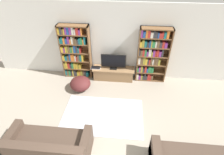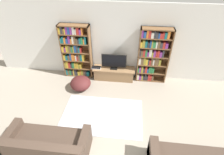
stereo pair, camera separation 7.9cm
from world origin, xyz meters
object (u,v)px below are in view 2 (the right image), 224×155
at_px(television, 114,61).
at_px(beanbag_ottoman, 81,83).
at_px(bookshelf_left, 76,52).
at_px(couch_left_sectional, 47,147).
at_px(laptop, 96,68).
at_px(tv_stand, 114,73).
at_px(bookshelf_right, 152,55).

bearing_deg(television, beanbag_ottoman, -147.11).
relative_size(bookshelf_left, couch_left_sectional, 1.03).
bearing_deg(bookshelf_left, couch_left_sectional, -87.17).
bearing_deg(television, couch_left_sectional, -111.39).
bearing_deg(couch_left_sectional, laptop, 79.47).
relative_size(tv_stand, laptop, 4.36).
relative_size(laptop, beanbag_ottoman, 0.50).
height_order(bookshelf_left, laptop, bookshelf_left).
relative_size(bookshelf_left, beanbag_ottoman, 2.83).
bearing_deg(beanbag_ottoman, television, 32.89).
relative_size(television, laptop, 2.52).
bearing_deg(television, laptop, -178.59).
bearing_deg(beanbag_ottoman, tv_stand, 33.43).
height_order(bookshelf_right, couch_left_sectional, bookshelf_right).
distance_m(bookshelf_left, bookshelf_right, 2.60).
height_order(bookshelf_right, beanbag_ottoman, bookshelf_right).
relative_size(bookshelf_right, couch_left_sectional, 1.03).
height_order(bookshelf_left, television, bookshelf_left).
bearing_deg(couch_left_sectional, bookshelf_right, 52.32).
bearing_deg(tv_stand, couch_left_sectional, -111.30).
bearing_deg(bookshelf_left, bookshelf_right, 0.02).
distance_m(bookshelf_left, laptop, 0.90).
distance_m(couch_left_sectional, beanbag_ottoman, 2.37).
height_order(tv_stand, television, television).
xyz_separation_m(bookshelf_left, laptop, (0.72, -0.13, -0.52)).
xyz_separation_m(bookshelf_left, tv_stand, (1.35, -0.10, -0.75)).
bearing_deg(bookshelf_right, laptop, -175.99).
bearing_deg(bookshelf_left, tv_stand, -4.30).
bearing_deg(tv_stand, television, -90.00).
height_order(bookshelf_right, television, bookshelf_right).
xyz_separation_m(laptop, couch_left_sectional, (-0.56, -3.03, -0.18)).
xyz_separation_m(bookshelf_left, bookshelf_right, (2.60, 0.00, 0.03)).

